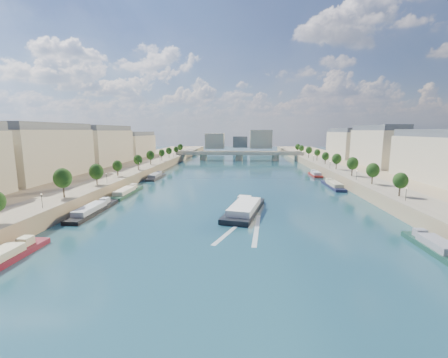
# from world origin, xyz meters

# --- Properties ---
(ground) EXTENTS (700.00, 700.00, 0.00)m
(ground) POSITION_xyz_m (0.00, 100.00, 0.00)
(ground) COLOR #0B2E33
(ground) RESTS_ON ground
(quay_left) EXTENTS (44.00, 520.00, 5.00)m
(quay_left) POSITION_xyz_m (-72.00, 100.00, 2.50)
(quay_left) COLOR #9E8460
(quay_left) RESTS_ON ground
(quay_right) EXTENTS (44.00, 520.00, 5.00)m
(quay_right) POSITION_xyz_m (72.00, 100.00, 2.50)
(quay_right) COLOR #9E8460
(quay_right) RESTS_ON ground
(pave_left) EXTENTS (14.00, 520.00, 0.10)m
(pave_left) POSITION_xyz_m (-57.00, 100.00, 5.05)
(pave_left) COLOR gray
(pave_left) RESTS_ON quay_left
(pave_right) EXTENTS (14.00, 520.00, 0.10)m
(pave_right) POSITION_xyz_m (57.00, 100.00, 5.05)
(pave_right) COLOR gray
(pave_right) RESTS_ON quay_right
(trees_left) EXTENTS (4.80, 268.80, 8.26)m
(trees_left) POSITION_xyz_m (-55.00, 102.00, 10.48)
(trees_left) COLOR #382B1E
(trees_left) RESTS_ON ground
(trees_right) EXTENTS (4.80, 268.80, 8.26)m
(trees_right) POSITION_xyz_m (55.00, 110.00, 10.48)
(trees_right) COLOR #382B1E
(trees_right) RESTS_ON ground
(lamps_left) EXTENTS (0.36, 200.36, 4.28)m
(lamps_left) POSITION_xyz_m (-52.50, 90.00, 7.78)
(lamps_left) COLOR black
(lamps_left) RESTS_ON ground
(lamps_right) EXTENTS (0.36, 200.36, 4.28)m
(lamps_right) POSITION_xyz_m (52.50, 105.00, 7.78)
(lamps_right) COLOR black
(lamps_right) RESTS_ON ground
(buildings_left) EXTENTS (16.00, 226.00, 23.20)m
(buildings_left) POSITION_xyz_m (-85.00, 112.00, 16.45)
(buildings_left) COLOR #B8AE8E
(buildings_left) RESTS_ON ground
(buildings_right) EXTENTS (16.00, 226.00, 23.20)m
(buildings_right) POSITION_xyz_m (85.00, 112.00, 16.45)
(buildings_right) COLOR #B8AE8E
(buildings_right) RESTS_ON ground
(skyline) EXTENTS (79.00, 42.00, 22.00)m
(skyline) POSITION_xyz_m (3.19, 319.52, 14.66)
(skyline) COLOR #B8AE8E
(skyline) RESTS_ON ground
(bridge) EXTENTS (112.00, 12.00, 8.15)m
(bridge) POSITION_xyz_m (0.00, 218.75, 5.08)
(bridge) COLOR #C1B79E
(bridge) RESTS_ON ground
(tour_barge) EXTENTS (15.02, 31.60, 4.13)m
(tour_barge) POSITION_xyz_m (3.46, 47.29, 1.20)
(tour_barge) COLOR black
(tour_barge) RESTS_ON ground
(wake) EXTENTS (13.09, 26.00, 0.04)m
(wake) POSITION_xyz_m (3.46, 30.75, 0.02)
(wake) COLOR silver
(wake) RESTS_ON ground
(moored_barges_left) EXTENTS (5.00, 163.37, 3.60)m
(moored_barges_left) POSITION_xyz_m (-45.50, 44.02, 0.84)
(moored_barges_left) COLOR #192139
(moored_barges_left) RESTS_ON ground
(moored_barges_right) EXTENTS (5.00, 163.24, 3.60)m
(moored_barges_right) POSITION_xyz_m (45.50, 54.08, 0.84)
(moored_barges_right) COLOR black
(moored_barges_right) RESTS_ON ground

